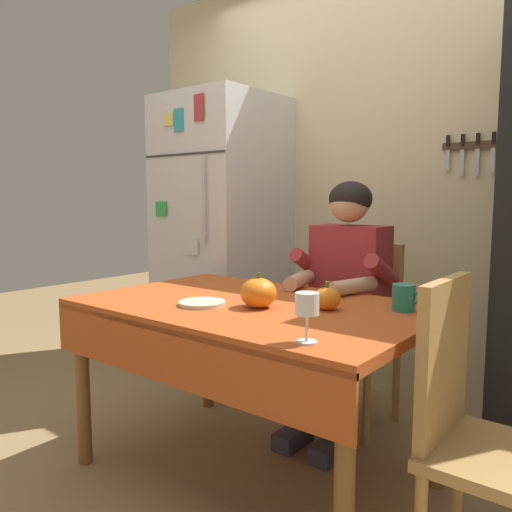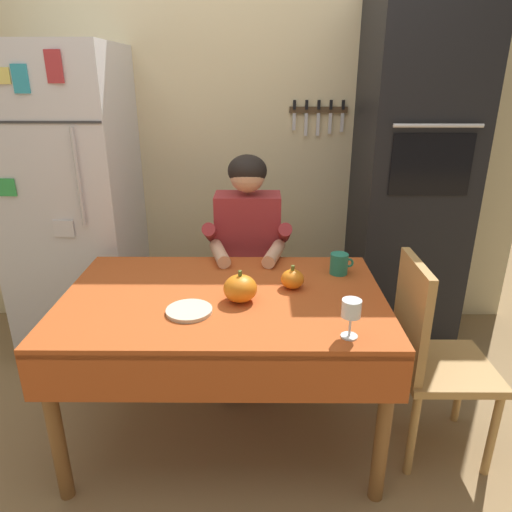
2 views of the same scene
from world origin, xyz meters
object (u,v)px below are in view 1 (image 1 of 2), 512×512
object	(u,v)px
refrigerator	(223,239)
seated_person	(343,286)
chair_right_side	(476,425)
pumpkin_large	(327,299)
chair_behind_person	(360,324)
wine_glass	(307,307)
pumpkin_medium	(258,293)
coffee_mug	(404,298)
dining_table	(250,324)
serving_tray	(202,303)

from	to	relation	value
refrigerator	seated_person	distance (m)	1.09
chair_right_side	pumpkin_large	size ratio (longest dim) A/B	8.56
chair_behind_person	seated_person	world-z (taller)	seated_person
wine_glass	pumpkin_medium	distance (m)	0.50
refrigerator	chair_behind_person	bearing A→B (deg)	-4.96
coffee_mug	chair_behind_person	bearing A→B (deg)	129.95
chair_behind_person	pumpkin_medium	distance (m)	0.88
refrigerator	dining_table	xyz separation A→B (m)	(0.95, -0.88, -0.24)
dining_table	pumpkin_large	size ratio (longest dim) A/B	12.88
refrigerator	wine_glass	size ratio (longest dim) A/B	11.98
seated_person	serving_tray	bearing A→B (deg)	-106.29
dining_table	chair_behind_person	bearing A→B (deg)	83.33
dining_table	chair_behind_person	size ratio (longest dim) A/B	1.51
seated_person	serving_tray	world-z (taller)	seated_person
serving_tray	seated_person	bearing A→B (deg)	73.71
wine_glass	refrigerator	bearing A→B (deg)	139.83
refrigerator	pumpkin_large	distance (m)	1.49
coffee_mug	pumpkin_medium	size ratio (longest dim) A/B	0.79
seated_person	dining_table	bearing A→B (deg)	-98.72
seated_person	serving_tray	distance (m)	0.78
pumpkin_large	refrigerator	bearing A→B (deg)	147.79
pumpkin_medium	serving_tray	bearing A→B (deg)	-152.56
refrigerator	dining_table	world-z (taller)	refrigerator
chair_behind_person	wine_glass	bearing A→B (deg)	-70.67
refrigerator	coffee_mug	bearing A→B (deg)	-22.77
chair_right_side	dining_table	bearing A→B (deg)	175.62
chair_right_side	pumpkin_medium	xyz separation A→B (m)	(-0.82, 0.03, 0.29)
serving_tray	chair_behind_person	bearing A→B (deg)	76.87
chair_behind_person	coffee_mug	bearing A→B (deg)	-50.05
refrigerator	coffee_mug	xyz separation A→B (m)	(1.49, -0.63, -0.11)
dining_table	pumpkin_large	bearing A→B (deg)	16.78
chair_behind_person	serving_tray	distance (m)	0.99
dining_table	wine_glass	distance (m)	0.62
coffee_mug	serving_tray	bearing A→B (deg)	-148.91
seated_person	pumpkin_large	size ratio (longest dim) A/B	11.45
seated_person	pumpkin_medium	xyz separation A→B (m)	(-0.02, -0.64, 0.06)
dining_table	pumpkin_medium	distance (m)	0.17
pumpkin_large	serving_tray	distance (m)	0.49
chair_right_side	seated_person	bearing A→B (deg)	140.22
coffee_mug	wine_glass	distance (m)	0.59
dining_table	seated_person	size ratio (longest dim) A/B	1.12
wine_glass	serving_tray	world-z (taller)	wine_glass
pumpkin_large	serving_tray	world-z (taller)	pumpkin_large
seated_person	coffee_mug	bearing A→B (deg)	-37.69
pumpkin_medium	serving_tray	world-z (taller)	pumpkin_medium
dining_table	chair_right_side	distance (m)	0.91
dining_table	refrigerator	bearing A→B (deg)	137.09
dining_table	chair_right_side	xyz separation A→B (m)	(0.90, -0.07, -0.14)
chair_behind_person	dining_table	bearing A→B (deg)	-96.67
chair_behind_person	coffee_mug	size ratio (longest dim) A/B	8.23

